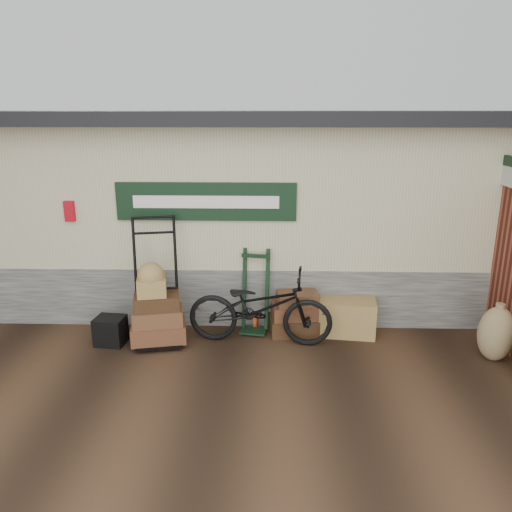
{
  "coord_description": "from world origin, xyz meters",
  "views": [
    {
      "loc": [
        0.62,
        -6.11,
        3.22
      ],
      "look_at": [
        0.42,
        0.9,
        1.16
      ],
      "focal_mm": 35.0,
      "sensor_mm": 36.0,
      "label": 1
    }
  ],
  "objects_px": {
    "porter_trolley": "(156,280)",
    "bicycle": "(260,303)",
    "green_barrow": "(255,291)",
    "suitcase_stack": "(295,313)",
    "black_trunk": "(110,331)",
    "wicker_hamper": "(347,316)"
  },
  "relations": [
    {
      "from": "bicycle",
      "to": "porter_trolley",
      "type": "bearing_deg",
      "value": 92.95
    },
    {
      "from": "bicycle",
      "to": "suitcase_stack",
      "type": "bearing_deg",
      "value": -52.56
    },
    {
      "from": "suitcase_stack",
      "to": "wicker_hamper",
      "type": "xyz_separation_m",
      "value": [
        0.78,
        0.03,
        -0.06
      ]
    },
    {
      "from": "black_trunk",
      "to": "suitcase_stack",
      "type": "bearing_deg",
      "value": 9.27
    },
    {
      "from": "suitcase_stack",
      "to": "black_trunk",
      "type": "relative_size",
      "value": 1.84
    },
    {
      "from": "suitcase_stack",
      "to": "wicker_hamper",
      "type": "height_order",
      "value": "suitcase_stack"
    },
    {
      "from": "green_barrow",
      "to": "porter_trolley",
      "type": "bearing_deg",
      "value": -156.41
    },
    {
      "from": "porter_trolley",
      "to": "green_barrow",
      "type": "height_order",
      "value": "porter_trolley"
    },
    {
      "from": "green_barrow",
      "to": "bicycle",
      "type": "height_order",
      "value": "green_barrow"
    },
    {
      "from": "bicycle",
      "to": "wicker_hamper",
      "type": "bearing_deg",
      "value": -69.39
    },
    {
      "from": "suitcase_stack",
      "to": "black_trunk",
      "type": "xyz_separation_m",
      "value": [
        -2.64,
        -0.43,
        -0.13
      ]
    },
    {
      "from": "green_barrow",
      "to": "black_trunk",
      "type": "bearing_deg",
      "value": -156.05
    },
    {
      "from": "suitcase_stack",
      "to": "bicycle",
      "type": "relative_size",
      "value": 0.36
    },
    {
      "from": "wicker_hamper",
      "to": "suitcase_stack",
      "type": "bearing_deg",
      "value": -177.89
    },
    {
      "from": "porter_trolley",
      "to": "green_barrow",
      "type": "relative_size",
      "value": 1.46
    },
    {
      "from": "porter_trolley",
      "to": "suitcase_stack",
      "type": "xyz_separation_m",
      "value": [
        1.98,
        0.26,
        -0.59
      ]
    },
    {
      "from": "wicker_hamper",
      "to": "porter_trolley",
      "type": "bearing_deg",
      "value": -174.1
    },
    {
      "from": "green_barrow",
      "to": "bicycle",
      "type": "xyz_separation_m",
      "value": [
        0.08,
        -0.41,
        -0.03
      ]
    },
    {
      "from": "black_trunk",
      "to": "bicycle",
      "type": "relative_size",
      "value": 0.2
    },
    {
      "from": "porter_trolley",
      "to": "bicycle",
      "type": "xyz_separation_m",
      "value": [
        1.47,
        -0.06,
        -0.32
      ]
    },
    {
      "from": "wicker_hamper",
      "to": "green_barrow",
      "type": "bearing_deg",
      "value": 177.68
    },
    {
      "from": "porter_trolley",
      "to": "green_barrow",
      "type": "distance_m",
      "value": 1.46
    }
  ]
}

